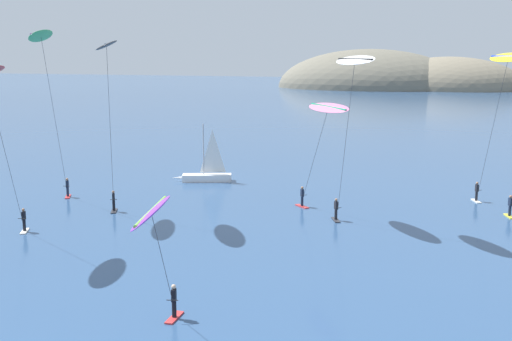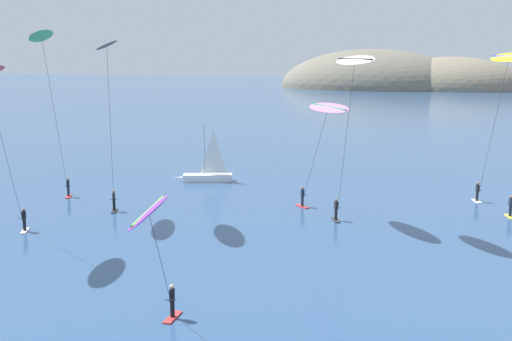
{
  "view_description": "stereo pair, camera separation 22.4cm",
  "coord_description": "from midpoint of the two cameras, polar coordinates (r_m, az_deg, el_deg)",
  "views": [
    {
      "loc": [
        15.06,
        -16.85,
        12.58
      ],
      "look_at": [
        0.67,
        28.06,
        3.82
      ],
      "focal_mm": 45.0,
      "sensor_mm": 36.0,
      "label": 1
    },
    {
      "loc": [
        15.28,
        -16.78,
        12.58
      ],
      "look_at": [
        0.67,
        28.06,
        3.82
      ],
      "focal_mm": 45.0,
      "sensor_mm": 36.0,
      "label": 2
    }
  ],
  "objects": [
    {
      "name": "kitesurfer_yellow",
      "position": [
        53.29,
        21.47,
        8.39
      ],
      "size": [
        3.72,
        7.11,
        12.6
      ],
      "color": "silver",
      "rests_on": "ground"
    },
    {
      "name": "headland_island",
      "position": [
        230.77,
        12.47,
        7.15
      ],
      "size": [
        85.02,
        43.95,
        27.07
      ],
      "color": "#6B6656",
      "rests_on": "ground"
    },
    {
      "name": "kitesurfer_green",
      "position": [
        52.34,
        -18.23,
        10.19
      ],
      "size": [
        4.16,
        8.88,
        14.28
      ],
      "color": "red",
      "rests_on": "ground"
    },
    {
      "name": "kitesurfer_white",
      "position": [
        45.37,
        8.77,
        8.57
      ],
      "size": [
        4.26,
        5.33,
        12.41
      ],
      "color": "#2D2D33",
      "rests_on": "ground"
    },
    {
      "name": "kitesurfer_black",
      "position": [
        48.91,
        -12.96,
        9.88
      ],
      "size": [
        4.29,
        5.89,
        13.47
      ],
      "color": "#2D2D33",
      "rests_on": "ground"
    },
    {
      "name": "kitesurfer_pink",
      "position": [
        47.66,
        6.41,
        5.01
      ],
      "size": [
        5.92,
        7.4,
        8.89
      ],
      "color": "red",
      "rests_on": "ground"
    },
    {
      "name": "kitesurfer_purple",
      "position": [
        26.8,
        -9.04,
        -4.51
      ],
      "size": [
        2.26,
        6.98,
        6.64
      ],
      "color": "red",
      "rests_on": "ground"
    },
    {
      "name": "sailboat_near",
      "position": [
        63.27,
        -4.5,
        -0.39
      ],
      "size": [
        5.9,
        2.88,
        5.7
      ],
      "color": "white",
      "rests_on": "ground"
    }
  ]
}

